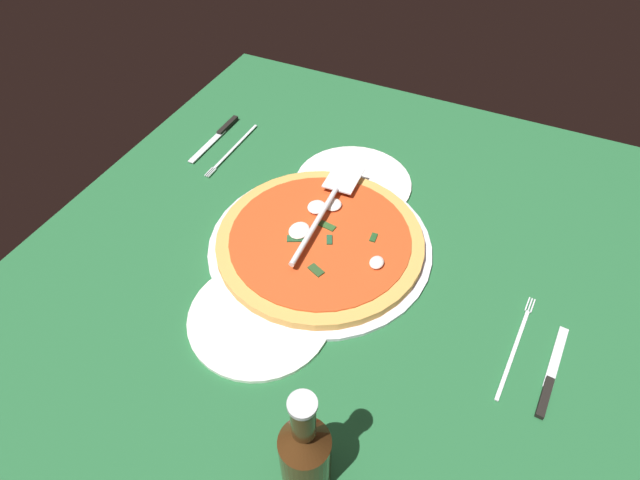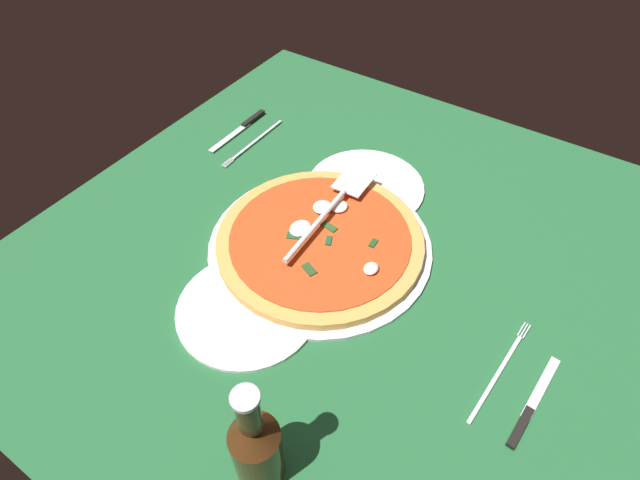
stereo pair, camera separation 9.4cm
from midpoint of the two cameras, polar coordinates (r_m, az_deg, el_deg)
The scene contains 10 objects.
ground_plane at distance 94.87cm, azimuth 0.64°, elevation -1.70°, with size 113.45×113.45×0.80cm, color #225D32.
checker_pattern at distance 94.54cm, azimuth 0.65°, elevation -1.52°, with size 113.45×113.45×0.10cm.
pizza_pan at distance 95.01cm, azimuth -2.83°, elevation -0.77°, with size 41.25×41.25×1.01cm, color silver.
dinner_plate_left at distance 86.28cm, azimuth -9.84°, elevation -8.61°, with size 23.65×23.65×1.00cm, color white.
dinner_plate_right at distance 107.58cm, azimuth 1.22°, elevation 6.22°, with size 24.16×24.16×1.00cm, color white.
pizza at distance 93.96cm, azimuth -2.85°, elevation -0.13°, with size 38.07×38.07×3.28cm.
pizza_server at distance 96.92cm, azimuth -1.89°, elevation 3.95°, with size 29.24×6.51×1.00cm.
place_setting_near at distance 85.41cm, azimuth 19.62°, elevation -13.02°, with size 23.00×14.87×1.40cm.
place_setting_far at distance 121.55cm, azimuth -12.73°, elevation 10.36°, with size 21.31×13.11×1.40cm.
beer_bottle at distance 67.04cm, azimuth -6.02°, elevation -22.71°, with size 6.42×6.42×21.43cm.
Camera 1 is at (-59.42, -21.41, 70.92)cm, focal length 28.78 mm.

